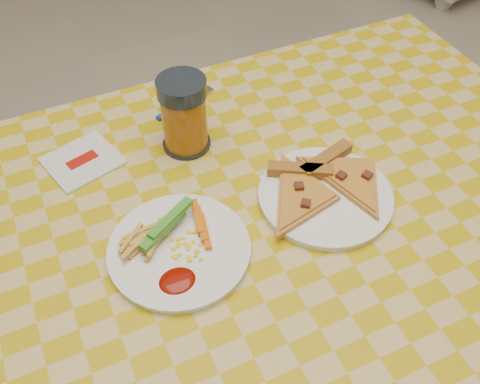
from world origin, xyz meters
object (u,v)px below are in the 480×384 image
Objects in this scene: plate_left at (179,251)px; drink_glass at (184,115)px; table at (254,249)px; plate_right at (325,197)px.

drink_glass reaches higher than plate_left.
table is at bearing 2.67° from plate_left.
drink_glass reaches higher than plate_right.
table is 8.84× the size of drink_glass.
drink_glass is (-0.16, 0.23, 0.06)m from plate_right.
plate_left is 0.26m from drink_glass.
plate_left is 1.51× the size of drink_glass.
table is at bearing 178.52° from plate_right.
plate_left is at bearing -177.33° from table.
plate_right is 1.54× the size of drink_glass.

